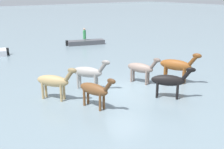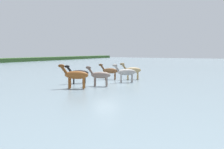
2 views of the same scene
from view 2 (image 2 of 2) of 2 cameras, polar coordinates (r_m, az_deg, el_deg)
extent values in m
plane|color=gray|center=(20.19, -1.79, -2.49)|extent=(187.74, 187.74, 0.00)
ellipsoid|color=brown|center=(17.59, -9.79, -0.14)|extent=(1.34, 2.13, 0.69)
cylinder|color=brown|center=(17.68, -11.82, -2.00)|extent=(0.15, 0.15, 1.13)
cylinder|color=brown|center=(17.99, -11.50, -1.85)|extent=(0.15, 0.15, 1.13)
cylinder|color=brown|center=(17.34, -7.94, -2.08)|extent=(0.15, 0.15, 1.13)
cylinder|color=brown|center=(17.66, -7.68, -1.93)|extent=(0.15, 0.15, 1.13)
cylinder|color=brown|center=(17.87, -13.18, 1.33)|extent=(0.46, 0.67, 0.76)
ellipsoid|color=brown|center=(17.92, -13.86, 2.32)|extent=(0.43, 0.61, 0.30)
ellipsoid|color=brown|center=(23.06, -0.45, 1.04)|extent=(0.97, 1.84, 0.59)
cylinder|color=brown|center=(23.09, -1.80, -0.17)|extent=(0.13, 0.13, 0.97)
cylinder|color=brown|center=(23.37, -1.63, -0.10)|extent=(0.13, 0.13, 0.97)
cylinder|color=brown|center=(22.85, 0.77, -0.24)|extent=(0.13, 0.13, 0.97)
cylinder|color=brown|center=(23.13, 0.91, -0.16)|extent=(0.13, 0.13, 0.97)
cylinder|color=#50311A|center=(23.25, -2.70, 2.03)|extent=(0.34, 0.57, 0.65)
ellipsoid|color=#50311A|center=(23.28, -3.14, 2.68)|extent=(0.33, 0.52, 0.26)
ellipsoid|color=black|center=(20.47, -9.07, 0.39)|extent=(1.59, 1.73, 0.61)
cylinder|color=black|center=(20.36, -10.55, -1.09)|extent=(0.13, 0.13, 1.00)
cylinder|color=black|center=(20.65, -10.58, -0.99)|extent=(0.13, 0.13, 1.00)
cylinder|color=black|center=(20.42, -7.49, -1.01)|extent=(0.13, 0.13, 1.00)
cylinder|color=black|center=(20.71, -7.56, -0.91)|extent=(0.13, 0.13, 1.00)
cylinder|color=black|center=(20.41, -11.79, 1.44)|extent=(0.52, 0.56, 0.67)
ellipsoid|color=black|center=(20.38, -12.35, 2.20)|extent=(0.48, 0.51, 0.27)
ellipsoid|color=#9E9993|center=(20.87, 4.06, 0.67)|extent=(1.49, 1.88, 0.63)
cylinder|color=#9E9993|center=(20.70, 2.57, -0.82)|extent=(0.14, 0.14, 1.04)
cylinder|color=#9E9993|center=(21.00, 2.47, -0.72)|extent=(0.14, 0.14, 1.04)
cylinder|color=#9E9993|center=(20.88, 5.65, -0.78)|extent=(0.14, 0.14, 1.04)
cylinder|color=#9E9993|center=(21.17, 5.50, -0.69)|extent=(0.14, 0.14, 1.04)
cylinder|color=slate|center=(20.70, 1.34, 1.78)|extent=(0.50, 0.60, 0.69)
ellipsoid|color=slate|center=(20.66, 0.79, 2.56)|extent=(0.46, 0.55, 0.28)
ellipsoid|color=gray|center=(18.51, -3.15, -0.17)|extent=(1.06, 1.88, 0.61)
cylinder|color=gray|center=(18.56, -4.87, -1.72)|extent=(0.13, 0.13, 1.00)
cylinder|color=gray|center=(18.84, -4.64, -1.60)|extent=(0.13, 0.13, 1.00)
cylinder|color=gray|center=(18.31, -1.59, -1.80)|extent=(0.13, 0.13, 1.00)
cylinder|color=gray|center=(18.60, -1.41, -1.68)|extent=(0.13, 0.13, 1.00)
cylinder|color=#63544C|center=(18.72, -6.01, 1.09)|extent=(0.37, 0.59, 0.66)
ellipsoid|color=#63544C|center=(18.75, -6.58, 1.92)|extent=(0.35, 0.53, 0.27)
ellipsoid|color=tan|center=(23.15, 5.79, 1.20)|extent=(1.51, 1.88, 0.64)
cylinder|color=tan|center=(22.94, 4.47, -0.14)|extent=(0.14, 0.14, 1.04)
cylinder|color=tan|center=(23.24, 4.33, -0.06)|extent=(0.14, 0.14, 1.04)
cylinder|color=tan|center=(23.17, 7.22, -0.11)|extent=(0.14, 0.14, 1.04)
cylinder|color=tan|center=(23.47, 7.06, -0.03)|extent=(0.14, 0.14, 1.04)
cylinder|color=olive|center=(22.94, 3.35, 2.20)|extent=(0.50, 0.60, 0.69)
ellipsoid|color=olive|center=(22.89, 2.86, 2.91)|extent=(0.47, 0.55, 0.28)
camera|label=1|loc=(34.81, -10.75, 10.48)|focal=43.58mm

